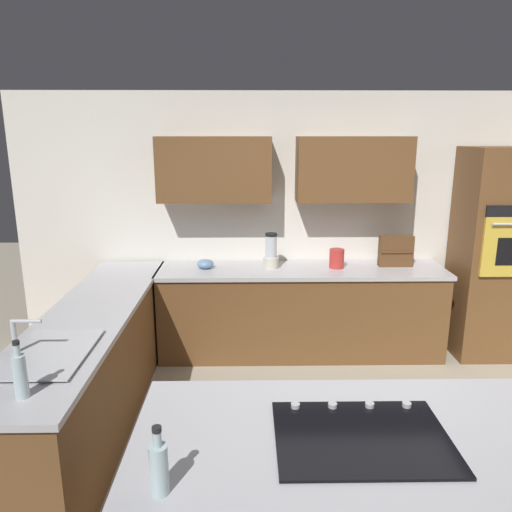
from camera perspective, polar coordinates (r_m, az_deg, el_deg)
The scene contains 16 objects.
ground_plane at distance 3.70m, azimuth 9.69°, elevation -22.50°, with size 14.00×14.00×0.00m, color #9E937F.
wall_back at distance 5.05m, azimuth 5.48°, elevation 5.33°, with size 6.00×0.44×2.60m.
lower_cabinets_back at distance 4.99m, azimuth 5.20°, elevation -6.67°, with size 2.80×0.60×0.86m, color brown.
countertop_back at distance 4.85m, azimuth 5.32°, elevation -1.69°, with size 2.84×0.64×0.04m, color #B2B2B7.
lower_cabinets_side at distance 4.07m, azimuth -18.37°, elevation -12.38°, with size 0.60×2.90×0.86m, color brown.
countertop_side at distance 3.89m, azimuth -18.89°, elevation -6.43°, with size 0.64×2.94×0.04m, color #B2B2B7.
island_top at distance 2.34m, azimuth 12.20°, elevation -20.49°, with size 2.03×1.05×0.04m, color #B2B2B7.
wall_oven at distance 5.37m, azimuth 26.51°, elevation 0.19°, with size 0.80×0.66×2.07m.
sink_unit at distance 3.24m, azimuth -23.07°, elevation -10.32°, with size 0.46×0.70×0.23m.
cooktop at distance 2.33m, azimuth 12.21°, elevation -19.86°, with size 0.76×0.56×0.03m.
blender at distance 4.80m, azimuth 1.77°, elevation 0.33°, with size 0.15×0.15×0.35m.
mixing_bowl at distance 4.84m, azimuth -5.95°, elevation -0.91°, with size 0.17×0.17×0.09m, color #668CB2.
spice_rack at distance 5.07m, azimuth 16.01°, elevation 0.57°, with size 0.33×0.11×0.31m.
kettle at distance 4.89m, azimuth 9.40°, elevation -0.29°, with size 0.15×0.15×0.19m, color red.
dish_soap_bottle at distance 2.78m, azimuth -25.85°, elevation -12.36°, with size 0.07×0.07×0.31m.
oil_bottle at distance 1.98m, azimuth -11.29°, elevation -23.02°, with size 0.07×0.07×0.28m.
Camera 1 is at (0.62, 2.91, 2.20)m, focal length 34.26 mm.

